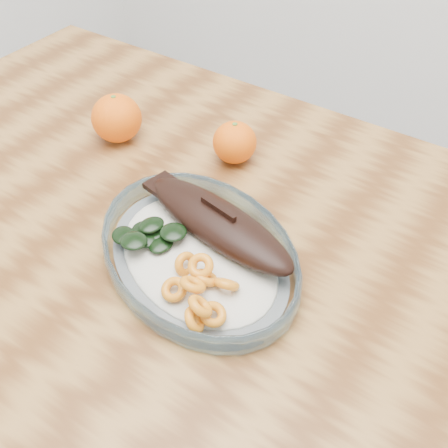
% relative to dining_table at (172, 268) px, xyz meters
% --- Properties ---
extents(dining_table, '(1.20, 0.80, 0.75)m').
position_rel_dining_table_xyz_m(dining_table, '(0.00, 0.00, 0.00)').
color(dining_table, '#5C3416').
rests_on(dining_table, ground).
extents(plated_meal, '(0.76, 0.76, 0.08)m').
position_rel_dining_table_xyz_m(plated_meal, '(0.08, -0.04, 0.12)').
color(plated_meal, white).
rests_on(plated_meal, dining_table).
extents(orange_left, '(0.08, 0.08, 0.08)m').
position_rel_dining_table_xyz_m(orange_left, '(-0.19, 0.12, 0.14)').
color(orange_left, '#FF5805').
rests_on(orange_left, dining_table).
extents(orange_right, '(0.07, 0.07, 0.07)m').
position_rel_dining_table_xyz_m(orange_right, '(-0.00, 0.17, 0.13)').
color(orange_right, '#FF5805').
rests_on(orange_right, dining_table).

